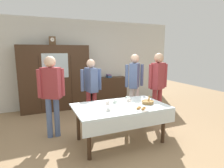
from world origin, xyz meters
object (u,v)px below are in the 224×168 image
object	(u,v)px
tea_cup_mid_left	(109,109)
tea_cup_front_edge	(108,103)
person_behind_table_right	(134,80)
book_stack	(109,76)
tea_cup_back_edge	(128,100)
spoon_mid_left	(139,104)
person_behind_table_left	(51,89)
wall_cabinet	(55,78)
dining_table	(121,111)
tea_cup_far_left	(115,101)
mantel_clock	(52,41)
spoon_far_right	(92,111)
person_by_cabinet	(158,81)
person_beside_shelf	(91,85)
bread_basket	(148,102)
tea_cup_far_right	(127,98)
bookshelf_low	(109,90)
pastry_plate	(141,109)

from	to	relation	value
tea_cup_mid_left	tea_cup_front_edge	bearing A→B (deg)	70.03
person_behind_table_right	book_stack	bearing A→B (deg)	91.65
tea_cup_back_edge	tea_cup_mid_left	xyz separation A→B (m)	(-0.60, -0.39, 0.00)
spoon_mid_left	person_behind_table_left	bearing A→B (deg)	153.51
wall_cabinet	tea_cup_mid_left	world-z (taller)	wall_cabinet
dining_table	tea_cup_back_edge	world-z (taller)	tea_cup_back_edge
tea_cup_far_left	mantel_clock	bearing A→B (deg)	111.14
book_stack	spoon_far_right	xyz separation A→B (m)	(-1.42, -2.74, -0.20)
tea_cup_far_left	person_by_cabinet	world-z (taller)	person_by_cabinet
dining_table	tea_cup_far_left	size ratio (longest dim) A/B	13.43
spoon_far_right	person_beside_shelf	xyz separation A→B (m)	(0.39, 1.33, 0.21)
tea_cup_mid_left	bread_basket	world-z (taller)	bread_basket
tea_cup_far_left	person_behind_table_right	distance (m)	1.21
tea_cup_far_right	bread_basket	size ratio (longest dim) A/B	0.54
bookshelf_low	tea_cup_back_edge	bearing A→B (deg)	-102.67
tea_cup_far_right	pastry_plate	world-z (taller)	tea_cup_far_right
tea_cup_far_left	person_by_cabinet	size ratio (longest dim) A/B	0.08
wall_cabinet	tea_cup_far_right	bearing A→B (deg)	-60.64
wall_cabinet	person_by_cabinet	world-z (taller)	wall_cabinet
spoon_mid_left	person_behind_table_left	size ratio (longest dim) A/B	0.07
tea_cup_back_edge	spoon_far_right	bearing A→B (deg)	-159.36
tea_cup_far_right	tea_cup_back_edge	size ratio (longest dim) A/B	1.00
bookshelf_low	spoon_far_right	distance (m)	3.09
bread_basket	tea_cup_mid_left	bearing A→B (deg)	-173.77
spoon_far_right	tea_cup_far_right	bearing A→B (deg)	27.33
book_stack	tea_cup_mid_left	world-z (taller)	book_stack
tea_cup_front_edge	person_beside_shelf	xyz separation A→B (m)	(-0.03, 1.01, 0.19)
book_stack	person_behind_table_right	distance (m)	1.62
dining_table	person_by_cabinet	distance (m)	1.46
dining_table	tea_cup_front_edge	distance (m)	0.31
tea_cup_mid_left	spoon_mid_left	distance (m)	0.70
tea_cup_front_edge	spoon_mid_left	distance (m)	0.60
dining_table	tea_cup_mid_left	xyz separation A→B (m)	(-0.32, -0.16, 0.12)
person_behind_table_left	spoon_mid_left	bearing A→B (deg)	-26.49
wall_cabinet	person_beside_shelf	bearing A→B (deg)	-62.91
mantel_clock	tea_cup_far_left	distance (m)	2.81
mantel_clock	pastry_plate	size ratio (longest dim) A/B	0.86
spoon_mid_left	person_beside_shelf	xyz separation A→B (m)	(-0.58, 1.26, 0.21)
person_by_cabinet	person_behind_table_left	world-z (taller)	person_by_cabinet
wall_cabinet	person_behind_table_left	bearing A→B (deg)	-98.40
spoon_mid_left	person_by_cabinet	world-z (taller)	person_by_cabinet
mantel_clock	tea_cup_front_edge	xyz separation A→B (m)	(0.74, -2.36, -1.28)
wall_cabinet	tea_cup_back_edge	size ratio (longest dim) A/B	15.13
tea_cup_far_left	spoon_far_right	bearing A→B (deg)	-148.43
dining_table	pastry_plate	distance (m)	0.42
person_beside_shelf	tea_cup_back_edge	bearing A→B (deg)	-63.89
wall_cabinet	person_by_cabinet	distance (m)	2.95
person_behind_table_left	mantel_clock	bearing A→B (deg)	82.30
tea_cup_front_edge	person_behind_table_left	size ratio (longest dim) A/B	0.08
tea_cup_far_right	spoon_mid_left	size ratio (longest dim) A/B	1.09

